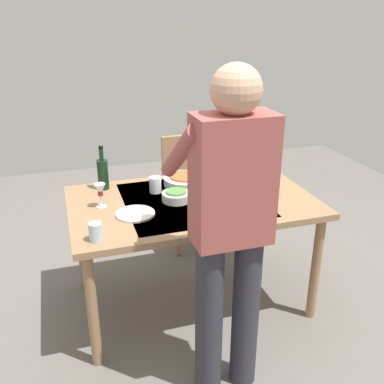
# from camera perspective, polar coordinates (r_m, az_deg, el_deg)

# --- Properties ---
(ground_plane) EXTENTS (6.00, 6.00, 0.00)m
(ground_plane) POSITION_cam_1_polar(r_m,az_deg,el_deg) (3.15, -0.00, -13.85)
(ground_plane) COLOR #66605B
(dining_table) EXTENTS (1.53, 0.94, 0.77)m
(dining_table) POSITION_cam_1_polar(r_m,az_deg,el_deg) (2.80, -0.00, -2.39)
(dining_table) COLOR #93704C
(dining_table) RESTS_ON ground_plane
(chair_near) EXTENTS (0.40, 0.40, 0.91)m
(chair_near) POSITION_cam_1_polar(r_m,az_deg,el_deg) (3.67, -0.44, 1.18)
(chair_near) COLOR brown
(chair_near) RESTS_ON ground_plane
(person_server) EXTENTS (0.42, 0.61, 1.69)m
(person_server) POSITION_cam_1_polar(r_m,az_deg,el_deg) (2.05, 4.92, -4.00)
(person_server) COLOR #2D2D38
(person_server) RESTS_ON ground_plane
(wine_bottle) EXTENTS (0.07, 0.07, 0.30)m
(wine_bottle) POSITION_cam_1_polar(r_m,az_deg,el_deg) (2.95, -11.56, 2.42)
(wine_bottle) COLOR black
(wine_bottle) RESTS_ON dining_table
(wine_glass_left) EXTENTS (0.07, 0.07, 0.15)m
(wine_glass_left) POSITION_cam_1_polar(r_m,az_deg,el_deg) (2.58, 2.26, -0.22)
(wine_glass_left) COLOR white
(wine_glass_left) RESTS_ON dining_table
(wine_glass_right) EXTENTS (0.07, 0.07, 0.15)m
(wine_glass_right) POSITION_cam_1_polar(r_m,az_deg,el_deg) (2.67, -11.89, 0.10)
(wine_glass_right) COLOR white
(wine_glass_right) RESTS_ON dining_table
(water_cup_near_left) EXTENTS (0.07, 0.07, 0.10)m
(water_cup_near_left) POSITION_cam_1_polar(r_m,az_deg,el_deg) (2.32, -12.47, -5.11)
(water_cup_near_left) COLOR silver
(water_cup_near_left) RESTS_ON dining_table
(water_cup_near_right) EXTENTS (0.08, 0.08, 0.11)m
(water_cup_near_right) POSITION_cam_1_polar(r_m,az_deg,el_deg) (2.86, -4.81, 0.95)
(water_cup_near_right) COLOR silver
(water_cup_near_right) RESTS_ON dining_table
(serving_bowl_pasta) EXTENTS (0.30, 0.30, 0.07)m
(serving_bowl_pasta) POSITION_cam_1_polar(r_m,az_deg,el_deg) (2.98, -0.84, 1.57)
(serving_bowl_pasta) COLOR silver
(serving_bowl_pasta) RESTS_ON dining_table
(side_bowl_salad) EXTENTS (0.18, 0.18, 0.07)m
(side_bowl_salad) POSITION_cam_1_polar(r_m,az_deg,el_deg) (2.73, -2.08, -0.50)
(side_bowl_salad) COLOR silver
(side_bowl_salad) RESTS_ON dining_table
(side_bowl_bread) EXTENTS (0.16, 0.16, 0.07)m
(side_bowl_bread) POSITION_cam_1_polar(r_m,az_deg,el_deg) (3.07, 4.65, 2.13)
(side_bowl_bread) COLOR silver
(side_bowl_bread) RESTS_ON dining_table
(dinner_plate_near) EXTENTS (0.23, 0.23, 0.01)m
(dinner_plate_near) POSITION_cam_1_polar(r_m,az_deg,el_deg) (2.67, 7.19, -1.90)
(dinner_plate_near) COLOR silver
(dinner_plate_near) RESTS_ON dining_table
(dinner_plate_far) EXTENTS (0.23, 0.23, 0.01)m
(dinner_plate_far) POSITION_cam_1_polar(r_m,az_deg,el_deg) (2.58, -7.41, -2.83)
(dinner_plate_far) COLOR silver
(dinner_plate_far) RESTS_ON dining_table
(table_fork) EXTENTS (0.06, 0.18, 0.00)m
(table_fork) POSITION_cam_1_polar(r_m,az_deg,el_deg) (3.07, 9.41, 1.28)
(table_fork) COLOR silver
(table_fork) RESTS_ON dining_table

